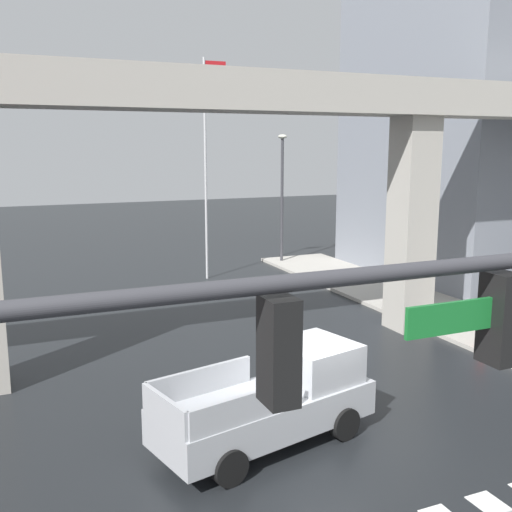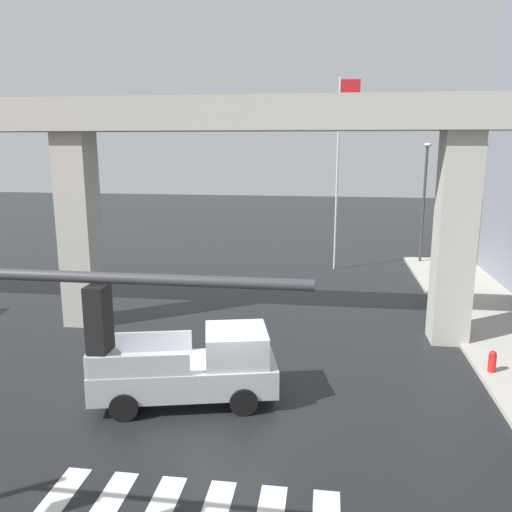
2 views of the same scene
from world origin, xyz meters
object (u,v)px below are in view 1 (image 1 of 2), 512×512
Objects in this scene: traffic_signal_mast at (262,404)px; street_lamp_mid_block at (407,199)px; pickup_truck at (276,399)px; street_lamp_far_north at (282,183)px; flagpole at (207,155)px; fire_hydrant at (482,338)px.

traffic_signal_mast is 19.91m from street_lamp_mid_block.
street_lamp_mid_block reaches higher than pickup_truck.
street_lamp_far_north is 0.67× the size of flagpole.
street_lamp_mid_block is at bearing -90.00° from street_lamp_far_north.
street_lamp_mid_block is (9.21, 7.60, 3.57)m from pickup_truck.
traffic_signal_mast is 1.50× the size of street_lamp_far_north.
street_lamp_mid_block is 6.32m from fire_hydrant.
traffic_signal_mast is at bearing -140.25° from fire_hydrant.
traffic_signal_mast is at bearing -107.79° from flagpole.
pickup_truck is 0.50× the size of traffic_signal_mast.
street_lamp_mid_block is 0.67× the size of flagpole.
flagpole is at bearing 108.78° from fire_hydrant.
pickup_truck is at bearing -116.05° from street_lamp_far_north.
traffic_signal_mast is 29.38m from street_lamp_far_north.
flagpole is at bearing 72.21° from traffic_signal_mast.
pickup_truck is 21.27m from street_lamp_far_north.
fire_hydrant is (-0.40, -16.00, -4.13)m from street_lamp_far_north.
pickup_truck is at bearing -162.17° from fire_hydrant.
flagpole is (-4.71, 13.87, 5.76)m from fire_hydrant.
street_lamp_far_north is at bearing 63.96° from traffic_signal_mast.
street_lamp_far_north reaches higher than pickup_truck.
fire_hydrant is 15.74m from flagpole.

